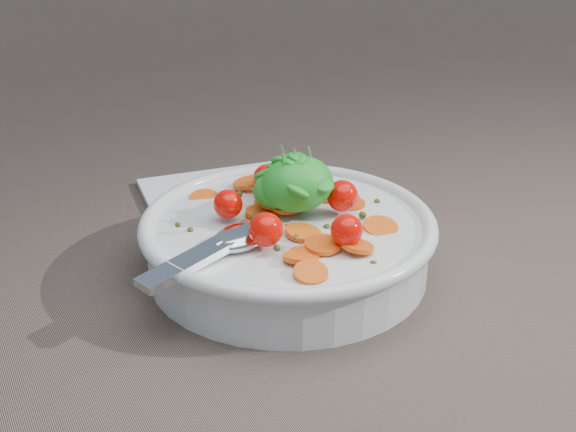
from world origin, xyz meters
name	(u,v)px	position (x,y,z in m)	size (l,w,h in m)	color
ground	(320,266)	(0.00, 0.00, 0.00)	(6.00, 6.00, 0.00)	#725E51
bowl	(288,239)	(-0.03, 0.01, 0.03)	(0.26, 0.24, 0.10)	silver
napkin	(226,196)	(-0.01, 0.17, 0.00)	(0.16, 0.14, 0.01)	white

